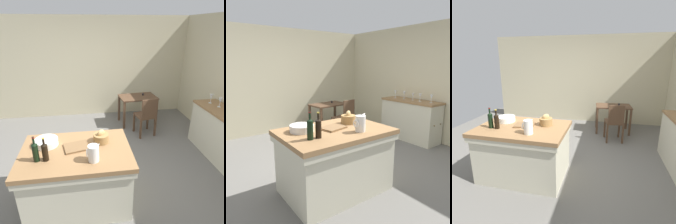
# 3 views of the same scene
# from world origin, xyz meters

# --- Properties ---
(ground_plane) EXTENTS (6.76, 6.76, 0.00)m
(ground_plane) POSITION_xyz_m (0.00, 0.00, 0.00)
(ground_plane) COLOR #66635E
(wall_back) EXTENTS (5.32, 0.12, 2.60)m
(wall_back) POSITION_xyz_m (0.00, 2.60, 1.30)
(wall_back) COLOR beige
(wall_back) RESTS_ON ground
(island_table) EXTENTS (1.42, 0.97, 0.87)m
(island_table) POSITION_xyz_m (-0.40, -0.60, 0.47)
(island_table) COLOR olive
(island_table) RESTS_ON ground
(writing_desk) EXTENTS (0.94, 0.63, 0.78)m
(writing_desk) POSITION_xyz_m (1.07, 1.78, 0.61)
(writing_desk) COLOR #513826
(writing_desk) RESTS_ON ground
(wooden_chair) EXTENTS (0.47, 0.47, 0.91)m
(wooden_chair) POSITION_xyz_m (1.10, 1.13, 0.50)
(wooden_chair) COLOR #513826
(wooden_chair) RESTS_ON ground
(pitcher) EXTENTS (0.17, 0.13, 0.25)m
(pitcher) POSITION_xyz_m (-0.19, -0.85, 0.97)
(pitcher) COLOR silver
(pitcher) RESTS_ON island_table
(wash_bowl) EXTENTS (0.31, 0.31, 0.09)m
(wash_bowl) POSITION_xyz_m (-0.79, -0.42, 0.91)
(wash_bowl) COLOR silver
(wash_bowl) RESTS_ON island_table
(bread_basket) EXTENTS (0.21, 0.21, 0.19)m
(bread_basket) POSITION_xyz_m (-0.06, -0.45, 0.94)
(bread_basket) COLOR olive
(bread_basket) RESTS_ON island_table
(cutting_board) EXTENTS (0.36, 0.31, 0.02)m
(cutting_board) POSITION_xyz_m (-0.40, -0.54, 0.88)
(cutting_board) COLOR brown
(cutting_board) RESTS_ON island_table
(wine_bottle_dark) EXTENTS (0.07, 0.07, 0.30)m
(wine_bottle_dark) POSITION_xyz_m (-0.75, -0.76, 0.99)
(wine_bottle_dark) COLOR black
(wine_bottle_dark) RESTS_ON island_table
(wine_bottle_amber) EXTENTS (0.07, 0.07, 0.32)m
(wine_bottle_amber) POSITION_xyz_m (-0.86, -0.76, 1.00)
(wine_bottle_amber) COLOR black
(wine_bottle_amber) RESTS_ON island_table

